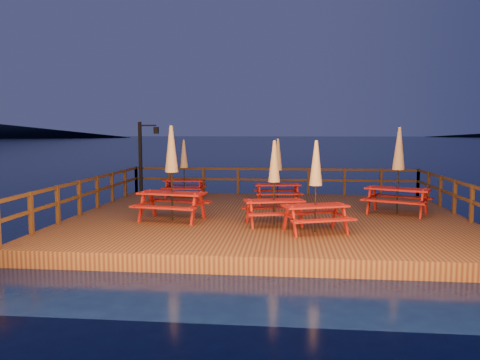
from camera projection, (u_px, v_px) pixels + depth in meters
The scene contains 11 objects.
ground at pixel (268, 227), 14.73m from camera, with size 500.00×500.00×0.00m, color #050C32.
deck at pixel (268, 221), 14.71m from camera, with size 12.00×10.00×0.40m, color #482417.
deck_piles at pixel (268, 237), 14.76m from camera, with size 11.44×9.44×1.40m.
railing at pixel (270, 184), 16.37m from camera, with size 11.80×9.75×1.10m.
lamp_post at pixel (144, 151), 19.54m from camera, with size 0.85×0.18×3.00m.
picnic_table_0 at pixel (184, 167), 18.51m from camera, with size 1.60×1.31×2.29m.
picnic_table_1 at pixel (316, 185), 12.03m from camera, with size 2.03×1.85×2.39m.
picnic_table_2 at pixel (278, 170), 16.91m from camera, with size 1.82×1.57×2.35m.
picnic_table_3 at pixel (172, 172), 13.61m from camera, with size 2.20×1.92×2.78m.
picnic_table_4 at pixel (274, 181), 12.96m from camera, with size 1.94×1.73×2.37m.
picnic_table_5 at pixel (398, 169), 14.70m from camera, with size 2.40×2.24×2.74m.
Camera 1 is at (0.56, -14.51, 3.02)m, focal length 35.00 mm.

